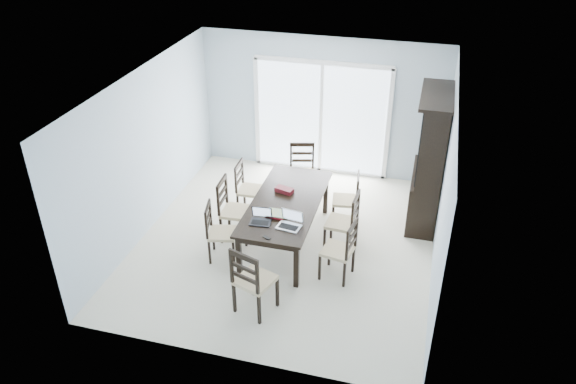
{
  "coord_description": "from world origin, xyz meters",
  "views": [
    {
      "loc": [
        1.91,
        -6.97,
        5.18
      ],
      "look_at": [
        0.03,
        0.0,
        0.91
      ],
      "focal_mm": 35.0,
      "sensor_mm": 36.0,
      "label": 1
    }
  ],
  "objects_px": {
    "chair_right_near": "(344,245)",
    "chair_end_near": "(250,275)",
    "chair_left_mid": "(230,203)",
    "laptop_silver": "(289,224)",
    "chair_left_far": "(245,183)",
    "hot_tub": "(300,124)",
    "chair_right_mid": "(348,216)",
    "game_box": "(284,190)",
    "cell_phone": "(267,238)",
    "dining_table": "(286,205)",
    "laptop_dark": "(260,220)",
    "china_hutch": "(429,161)",
    "chair_right_far": "(351,194)",
    "chair_left_near": "(216,226)",
    "chair_end_far": "(302,165)"
  },
  "relations": [
    {
      "from": "dining_table",
      "to": "cell_phone",
      "type": "bearing_deg",
      "value": -90.13
    },
    {
      "from": "chair_right_mid",
      "to": "chair_end_far",
      "type": "relative_size",
      "value": 1.0
    },
    {
      "from": "chair_right_near",
      "to": "hot_tub",
      "type": "xyz_separation_m",
      "value": [
        -1.65,
        4.09,
        -0.1
      ]
    },
    {
      "from": "chair_left_mid",
      "to": "chair_left_far",
      "type": "xyz_separation_m",
      "value": [
        -0.01,
        0.76,
        -0.06
      ]
    },
    {
      "from": "dining_table",
      "to": "game_box",
      "type": "height_order",
      "value": "game_box"
    },
    {
      "from": "hot_tub",
      "to": "chair_right_near",
      "type": "bearing_deg",
      "value": -68.03
    },
    {
      "from": "china_hutch",
      "to": "chair_right_near",
      "type": "height_order",
      "value": "china_hutch"
    },
    {
      "from": "chair_left_mid",
      "to": "cell_phone",
      "type": "bearing_deg",
      "value": 40.99
    },
    {
      "from": "china_hutch",
      "to": "chair_end_far",
      "type": "height_order",
      "value": "china_hutch"
    },
    {
      "from": "dining_table",
      "to": "china_hutch",
      "type": "distance_m",
      "value": 2.41
    },
    {
      "from": "laptop_dark",
      "to": "hot_tub",
      "type": "xyz_separation_m",
      "value": [
        -0.44,
        4.12,
        -0.32
      ]
    },
    {
      "from": "chair_right_near",
      "to": "laptop_silver",
      "type": "distance_m",
      "value": 0.82
    },
    {
      "from": "laptop_dark",
      "to": "chair_end_near",
      "type": "bearing_deg",
      "value": -84.98
    },
    {
      "from": "chair_right_near",
      "to": "chair_left_far",
      "type": "bearing_deg",
      "value": 65.49
    },
    {
      "from": "chair_right_near",
      "to": "cell_phone",
      "type": "xyz_separation_m",
      "value": [
        -1.01,
        -0.36,
        0.18
      ]
    },
    {
      "from": "dining_table",
      "to": "laptop_dark",
      "type": "xyz_separation_m",
      "value": [
        -0.2,
        -0.67,
        0.13
      ]
    },
    {
      "from": "dining_table",
      "to": "cell_phone",
      "type": "relative_size",
      "value": 19.42
    },
    {
      "from": "chair_right_near",
      "to": "laptop_silver",
      "type": "height_order",
      "value": "chair_right_near"
    },
    {
      "from": "laptop_dark",
      "to": "cell_phone",
      "type": "bearing_deg",
      "value": -64.47
    },
    {
      "from": "dining_table",
      "to": "chair_right_far",
      "type": "distance_m",
      "value": 1.18
    },
    {
      "from": "laptop_silver",
      "to": "hot_tub",
      "type": "relative_size",
      "value": 0.19
    },
    {
      "from": "hot_tub",
      "to": "chair_right_mid",
      "type": "bearing_deg",
      "value": -65.08
    },
    {
      "from": "chair_right_far",
      "to": "hot_tub",
      "type": "xyz_separation_m",
      "value": [
        -1.51,
        2.66,
        -0.08
      ]
    },
    {
      "from": "chair_right_near",
      "to": "chair_right_mid",
      "type": "distance_m",
      "value": 0.69
    },
    {
      "from": "chair_left_near",
      "to": "chair_end_far",
      "type": "distance_m",
      "value": 2.24
    },
    {
      "from": "chair_left_mid",
      "to": "chair_left_far",
      "type": "height_order",
      "value": "chair_left_mid"
    },
    {
      "from": "chair_right_mid",
      "to": "game_box",
      "type": "relative_size",
      "value": 4.05
    },
    {
      "from": "chair_right_near",
      "to": "chair_right_far",
      "type": "relative_size",
      "value": 1.04
    },
    {
      "from": "chair_left_far",
      "to": "cell_phone",
      "type": "relative_size",
      "value": 9.47
    },
    {
      "from": "china_hutch",
      "to": "laptop_dark",
      "type": "bearing_deg",
      "value": -139.21
    },
    {
      "from": "chair_left_mid",
      "to": "game_box",
      "type": "relative_size",
      "value": 4.19
    },
    {
      "from": "chair_left_mid",
      "to": "laptop_silver",
      "type": "distance_m",
      "value": 1.26
    },
    {
      "from": "chair_left_far",
      "to": "cell_phone",
      "type": "bearing_deg",
      "value": 26.42
    },
    {
      "from": "chair_right_mid",
      "to": "game_box",
      "type": "bearing_deg",
      "value": 83.07
    },
    {
      "from": "chair_right_near",
      "to": "chair_end_near",
      "type": "height_order",
      "value": "chair_end_near"
    },
    {
      "from": "china_hutch",
      "to": "game_box",
      "type": "bearing_deg",
      "value": -154.87
    },
    {
      "from": "chair_left_near",
      "to": "game_box",
      "type": "height_order",
      "value": "chair_left_near"
    },
    {
      "from": "chair_right_near",
      "to": "chair_end_near",
      "type": "relative_size",
      "value": 0.91
    },
    {
      "from": "chair_right_near",
      "to": "game_box",
      "type": "xyz_separation_m",
      "value": [
        -1.11,
        0.89,
        0.21
      ]
    },
    {
      "from": "chair_right_mid",
      "to": "cell_phone",
      "type": "height_order",
      "value": "chair_right_mid"
    },
    {
      "from": "chair_left_far",
      "to": "hot_tub",
      "type": "height_order",
      "value": "chair_left_far"
    },
    {
      "from": "dining_table",
      "to": "chair_left_mid",
      "type": "distance_m",
      "value": 0.88
    },
    {
      "from": "chair_left_mid",
      "to": "laptop_silver",
      "type": "relative_size",
      "value": 3.28
    },
    {
      "from": "laptop_silver",
      "to": "game_box",
      "type": "distance_m",
      "value": 0.98
    },
    {
      "from": "chair_right_near",
      "to": "laptop_silver",
      "type": "xyz_separation_m",
      "value": [
        -0.79,
        -0.03,
        0.23
      ]
    },
    {
      "from": "chair_right_near",
      "to": "cell_phone",
      "type": "distance_m",
      "value": 1.09
    },
    {
      "from": "laptop_silver",
      "to": "hot_tub",
      "type": "bearing_deg",
      "value": 110.43
    },
    {
      "from": "china_hutch",
      "to": "laptop_silver",
      "type": "relative_size",
      "value": 6.12
    },
    {
      "from": "chair_left_near",
      "to": "chair_right_near",
      "type": "relative_size",
      "value": 0.96
    },
    {
      "from": "cell_phone",
      "to": "china_hutch",
      "type": "bearing_deg",
      "value": 72.51
    }
  ]
}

